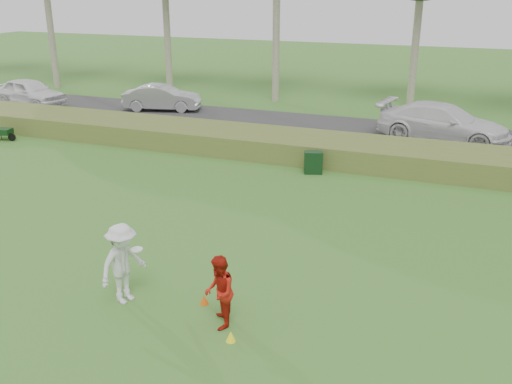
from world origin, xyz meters
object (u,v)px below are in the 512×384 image
at_px(cone_yellow, 231,336).
at_px(utility_cabinet, 313,162).
at_px(car_right, 444,123).
at_px(car_left, 30,92).
at_px(car_mid, 162,98).
at_px(player_white, 123,264).
at_px(cone_orange, 204,300).
at_px(player_red, 219,292).

xyz_separation_m(cone_yellow, utility_cabinet, (-1.40, 11.29, 0.32)).
distance_m(utility_cabinet, car_right, 7.80).
xyz_separation_m(car_left, car_mid, (7.92, 1.73, -0.08)).
bearing_deg(player_white, car_left, 62.43).
height_order(cone_orange, car_mid, car_mid).
bearing_deg(cone_yellow, player_red, 134.96).
relative_size(player_white, car_mid, 0.44).
xyz_separation_m(player_white, car_left, (-17.57, 16.85, -0.10)).
xyz_separation_m(player_white, player_red, (2.47, -0.14, -0.15)).
height_order(cone_orange, cone_yellow, cone_yellow).
height_order(player_white, car_mid, player_white).
xyz_separation_m(cone_yellow, car_mid, (-12.56, 19.17, 0.66)).
bearing_deg(player_red, player_white, -118.01).
bearing_deg(car_right, player_white, 172.52).
bearing_deg(cone_yellow, utility_cabinet, 97.08).
bearing_deg(car_left, car_mid, -68.71).
bearing_deg(cone_orange, car_mid, 122.31).
relative_size(car_left, car_right, 0.80).
bearing_deg(car_right, car_left, 102.11).
xyz_separation_m(cone_orange, cone_yellow, (1.15, -1.11, 0.00)).
relative_size(player_red, car_right, 0.28).
distance_m(player_white, utility_cabinet, 10.82).
bearing_deg(player_white, car_mid, 43.68).
bearing_deg(car_left, cone_orange, -121.18).
xyz_separation_m(player_red, car_right, (3.38, 17.31, 0.10)).
distance_m(cone_yellow, utility_cabinet, 11.38).
relative_size(cone_orange, car_left, 0.05).
relative_size(cone_yellow, car_right, 0.04).
bearing_deg(cone_orange, player_red, -43.62).
bearing_deg(cone_yellow, car_right, 80.63).
xyz_separation_m(player_white, car_right, (5.84, 17.17, -0.05)).
bearing_deg(player_white, car_right, -2.56).
bearing_deg(utility_cabinet, player_white, -117.25).
bearing_deg(cone_orange, car_right, 76.24).
bearing_deg(car_mid, cone_yellow, -162.64).
height_order(cone_orange, car_right, car_right).
height_order(player_white, cone_orange, player_white).
distance_m(player_red, utility_cabinet, 10.89).
bearing_deg(utility_cabinet, car_left, 142.92).
bearing_deg(cone_orange, car_left, 139.82).
height_order(player_white, car_left, player_white).
relative_size(player_red, car_left, 0.35).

